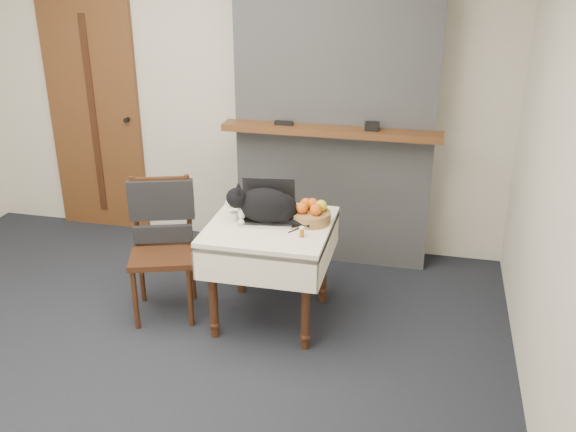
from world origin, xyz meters
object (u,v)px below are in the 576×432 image
Objects in this scene: side_table at (270,240)px; pill_bottle at (302,232)px; door at (95,116)px; cat at (267,206)px; fruit_basket at (311,214)px; chair at (162,228)px; cream_jar at (234,217)px; laptop at (268,209)px.

pill_bottle is (0.24, -0.15, 0.15)m from side_table.
door reaches higher than cat.
cat is at bearing -165.00° from fruit_basket.
cat is (-0.02, 0.01, 0.23)m from side_table.
door is 7.78× the size of fruit_basket.
pill_bottle is 0.26× the size of fruit_basket.
cat reaches higher than chair.
cream_jar is 0.95× the size of pill_bottle.
laptop is (1.82, -1.12, -0.24)m from door.
fruit_basket reaches higher than pill_bottle.
door reaches higher than chair.
laptop reaches higher than pill_bottle.
cat is 2.18× the size of fruit_basket.
side_table is 2.03× the size of laptop.
side_table is 0.32m from pill_bottle.
pill_bottle is at bearing -15.93° from cream_jar.
cat is at bearing 148.02° from pill_bottle.
fruit_basket is at bearing -28.02° from door.
door is at bearing 142.95° from cream_jar.
fruit_basket is at bearing 19.38° from side_table.
door reaches higher than side_table.
laptop reaches higher than fruit_basket.
door is at bearing 146.92° from side_table.
chair is (-0.51, 0.00, -0.13)m from cream_jar.
door is at bearing 113.89° from chair.
door is 2.26m from side_table.
cat is 0.23m from cream_jar.
cream_jar is (-0.21, -0.03, -0.08)m from cat.
cat reaches higher than laptop.
cat is at bearing 7.69° from cream_jar.
fruit_basket is 0.27× the size of chair.
door is at bearing 151.98° from fruit_basket.
pill_bottle is 0.24m from fruit_basket.
chair is at bearing 167.94° from cat.
fruit_basket is at bearing -8.38° from laptop.
door is 2.52m from pill_bottle.
pill_bottle is (0.26, -0.16, -0.08)m from cat.
pill_bottle is (2.10, -1.36, -0.27)m from door.
door reaches higher than pill_bottle.
fruit_basket is (0.49, 0.10, 0.03)m from cream_jar.
laptop is 0.37m from pill_bottle.
pill_bottle is 0.07× the size of chair.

